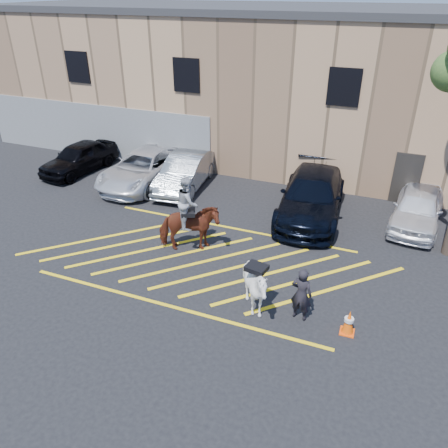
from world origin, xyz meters
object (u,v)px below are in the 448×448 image
at_px(saddled_white, 256,287).
at_px(mounted_bay, 189,222).
at_px(car_white_pickup, 144,168).
at_px(car_blue_suv, 312,195).
at_px(car_black_suv, 79,157).
at_px(car_silver_sedan, 185,172).
at_px(traffic_cone, 349,322).
at_px(car_white_suv, 418,208).
at_px(handler, 301,294).

bearing_deg(saddled_white, mounted_bay, 144.15).
height_order(car_white_pickup, car_blue_suv, car_blue_suv).
distance_m(car_black_suv, car_blue_suv, 11.61).
xyz_separation_m(car_silver_sedan, mounted_bay, (2.51, -4.85, 0.36)).
height_order(car_black_suv, car_silver_sedan, car_silver_sedan).
relative_size(car_white_pickup, mounted_bay, 1.95).
bearing_deg(traffic_cone, car_black_suv, 153.89).
height_order(car_white_suv, traffic_cone, car_white_suv).
xyz_separation_m(car_white_suv, saddled_white, (-4.17, -7.18, 0.12)).
xyz_separation_m(car_black_suv, car_silver_sedan, (5.72, 0.20, 0.03)).
relative_size(car_black_suv, traffic_cone, 5.82).
distance_m(car_white_suv, traffic_cone, 7.29).
bearing_deg(mounted_bay, car_blue_suv, 51.76).
bearing_deg(car_silver_sedan, saddled_white, -56.98).
relative_size(car_black_suv, car_silver_sedan, 0.93).
height_order(handler, saddled_white, saddled_white).
bearing_deg(traffic_cone, car_blue_suv, 110.12).
height_order(car_black_suv, car_white_suv, car_white_suv).
xyz_separation_m(handler, mounted_bay, (-4.39, 2.08, 0.30)).
relative_size(car_white_pickup, car_blue_suv, 0.93).
distance_m(car_silver_sedan, mounted_bay, 5.47).
xyz_separation_m(car_black_suv, car_white_pickup, (3.72, -0.08, 0.02)).
xyz_separation_m(car_white_suv, mounted_bay, (-7.32, -4.90, 0.38)).
bearing_deg(saddled_white, car_blue_suv, 88.10).
height_order(car_blue_suv, saddled_white, same).
distance_m(car_silver_sedan, handler, 9.78).
bearing_deg(saddled_white, car_silver_sedan, 128.49).
relative_size(car_black_suv, saddled_white, 2.44).
relative_size(car_blue_suv, car_white_suv, 1.35).
height_order(car_blue_suv, mounted_bay, mounted_bay).
distance_m(car_white_pickup, handler, 11.12).
distance_m(mounted_bay, traffic_cone, 6.19).
xyz_separation_m(car_white_pickup, handler, (8.92, -6.64, 0.07)).
height_order(car_white_suv, handler, handler).
bearing_deg(traffic_cone, car_white_suv, 77.40).
xyz_separation_m(car_silver_sedan, car_blue_suv, (5.88, -0.58, 0.09)).
xyz_separation_m(car_blue_suv, handler, (1.03, -6.35, -0.02)).
distance_m(car_black_suv, car_white_pickup, 3.72).
xyz_separation_m(car_white_pickup, mounted_bay, (4.52, -4.56, 0.36)).
height_order(car_silver_sedan, mounted_bay, mounted_bay).
bearing_deg(car_blue_suv, mounted_bay, -132.53).
relative_size(handler, saddled_white, 0.94).
distance_m(car_white_pickup, mounted_bay, 6.43).
distance_m(handler, mounted_bay, 4.87).
distance_m(handler, saddled_white, 1.26).
xyz_separation_m(car_blue_suv, car_white_suv, (3.96, 0.63, -0.11)).
distance_m(car_white_suv, handler, 7.57).
height_order(handler, mounted_bay, mounted_bay).
bearing_deg(car_silver_sedan, car_white_suv, -5.14).
distance_m(car_silver_sedan, car_white_suv, 9.84).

